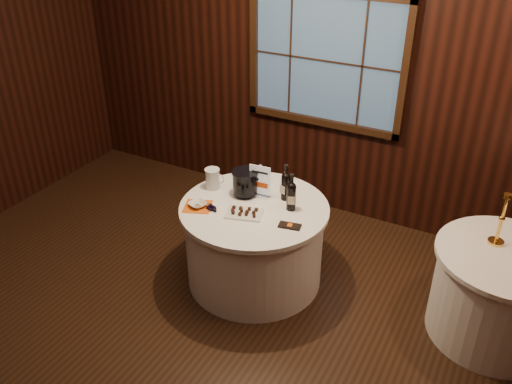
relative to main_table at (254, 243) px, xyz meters
The scene contains 15 objects.
ground 1.07m from the main_table, 90.00° to the right, with size 6.00×6.00×0.00m, color black.
back_wall 1.88m from the main_table, 90.00° to the left, with size 6.00×0.10×3.00m.
main_table is the anchor object (origin of this frame).
side_table 2.02m from the main_table, ahead, with size 1.08×1.08×0.77m.
sign_stand 0.52m from the main_table, 102.27° to the left, with size 0.19×0.11×0.31m.
port_bottle_left 0.60m from the main_table, 53.40° to the left, with size 0.08×0.09×0.33m.
port_bottle_right 0.61m from the main_table, 20.29° to the left, with size 0.08×0.09×0.33m.
ice_bucket 0.55m from the main_table, 140.78° to the left, with size 0.23×0.23×0.24m.
chocolate_plate 0.43m from the main_table, 94.39° to the right, with size 0.35×0.28×0.04m.
chocolate_box 0.57m from the main_table, 19.10° to the right, with size 0.18×0.09×0.01m, color black.
grape_bunch 0.53m from the main_table, 144.65° to the right, with size 0.18×0.11×0.04m.
glass_pitcher 0.68m from the main_table, 168.12° to the left, with size 0.18×0.13×0.19m.
orange_napkin 0.61m from the main_table, 151.11° to the right, with size 0.23×0.23×0.00m, color #DA5812.
cracker_bowl 0.63m from the main_table, 151.11° to the right, with size 0.14×0.14×0.04m, color silver.
brass_candlestick 2.00m from the main_table, 12.18° to the left, with size 0.12×0.12×0.43m.
Camera 1 is at (1.88, -2.45, 3.17)m, focal length 38.00 mm.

